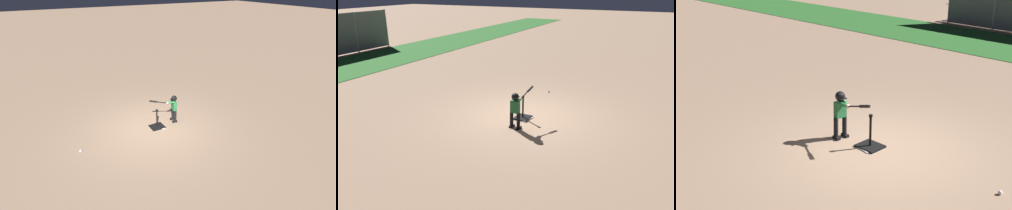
# 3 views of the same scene
# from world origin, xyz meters

# --- Properties ---
(ground_plane) EXTENTS (90.00, 90.00, 0.00)m
(ground_plane) POSITION_xyz_m (0.00, 0.00, 0.00)
(ground_plane) COLOR #93755B
(home_plate) EXTENTS (0.50, 0.50, 0.02)m
(home_plate) POSITION_xyz_m (-0.23, -0.09, 0.01)
(home_plate) COLOR white
(home_plate) RESTS_ON ground_plane
(batting_tee) EXTENTS (0.48, 0.44, 0.70)m
(batting_tee) POSITION_xyz_m (-0.21, -0.08, 0.08)
(batting_tee) COLOR black
(batting_tee) RESTS_ON ground_plane
(batter_child) EXTENTS (1.02, 0.33, 1.02)m
(batter_child) POSITION_xyz_m (-0.92, -0.19, 0.64)
(batter_child) COLOR black
(batter_child) RESTS_ON ground_plane
(baseball) EXTENTS (0.07, 0.07, 0.07)m
(baseball) POSITION_xyz_m (2.50, 0.12, 0.04)
(baseball) COLOR white
(baseball) RESTS_ON ground_plane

